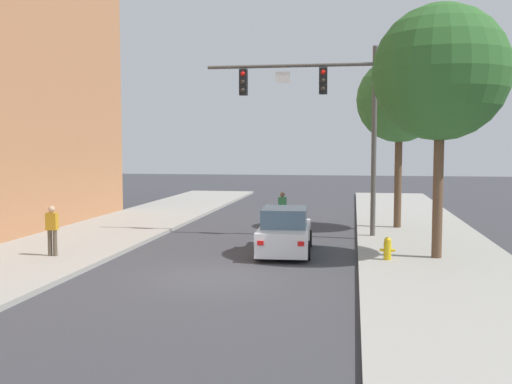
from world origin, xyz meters
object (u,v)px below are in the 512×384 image
object	(u,v)px
street_tree_second	(399,100)
fire_hydrant	(388,248)
pedestrian_crossing_road	(282,208)
traffic_signal_mast	(325,105)
street_tree_nearest	(441,73)
pedestrian_sidewalk_left_walker	(52,228)
car_lead_white	(285,233)

from	to	relation	value
street_tree_second	fire_hydrant	bearing A→B (deg)	-96.20
pedestrian_crossing_road	traffic_signal_mast	bearing A→B (deg)	-53.20
street_tree_nearest	street_tree_second	distance (m)	7.20
traffic_signal_mast	pedestrian_sidewalk_left_walker	world-z (taller)	traffic_signal_mast
pedestrian_sidewalk_left_walker	street_tree_nearest	size ratio (longest dim) A/B	0.20
pedestrian_sidewalk_left_walker	fire_hydrant	distance (m)	10.86
traffic_signal_mast	street_tree_second	bearing A→B (deg)	41.01
street_tree_second	traffic_signal_mast	bearing A→B (deg)	-138.99
traffic_signal_mast	pedestrian_sidewalk_left_walker	xyz separation A→B (m)	(-8.54, -6.17, -4.29)
pedestrian_crossing_road	street_tree_nearest	distance (m)	10.57
fire_hydrant	street_tree_second	distance (m)	9.40
fire_hydrant	street_tree_nearest	xyz separation A→B (m)	(1.58, 0.63, 5.51)
traffic_signal_mast	pedestrian_sidewalk_left_walker	bearing A→B (deg)	-144.13
traffic_signal_mast	pedestrian_crossing_road	bearing A→B (deg)	126.80
street_tree_nearest	street_tree_second	world-z (taller)	street_tree_nearest
car_lead_white	fire_hydrant	size ratio (longest dim) A/B	6.00
fire_hydrant	street_tree_second	world-z (taller)	street_tree_second
car_lead_white	pedestrian_crossing_road	distance (m)	6.40
traffic_signal_mast	pedestrian_sidewalk_left_walker	size ratio (longest dim) A/B	4.57
fire_hydrant	street_tree_nearest	distance (m)	5.77
car_lead_white	pedestrian_crossing_road	size ratio (longest dim) A/B	2.63
street_tree_nearest	pedestrian_sidewalk_left_walker	bearing A→B (deg)	-172.11
pedestrian_crossing_road	fire_hydrant	world-z (taller)	pedestrian_crossing_road
pedestrian_sidewalk_left_walker	street_tree_nearest	world-z (taller)	street_tree_nearest
traffic_signal_mast	pedestrian_sidewalk_left_walker	distance (m)	11.38
car_lead_white	pedestrian_crossing_road	bearing A→B (deg)	97.55
traffic_signal_mast	fire_hydrant	bearing A→B (deg)	-66.14
pedestrian_crossing_road	fire_hydrant	bearing A→B (deg)	-61.26
car_lead_white	street_tree_nearest	distance (m)	7.34
traffic_signal_mast	street_tree_nearest	distance (m)	5.92
car_lead_white	pedestrian_sidewalk_left_walker	xyz separation A→B (m)	(-7.35, -2.54, 0.34)
car_lead_white	fire_hydrant	xyz separation A→B (m)	(3.43, -1.45, -0.22)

